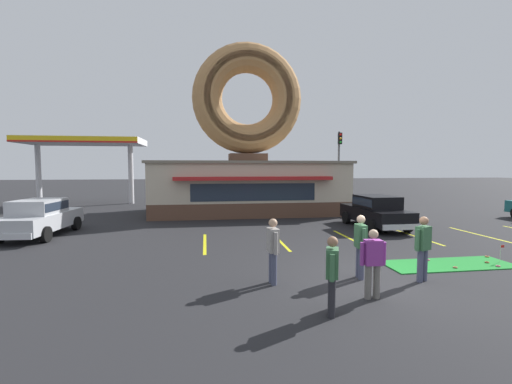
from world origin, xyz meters
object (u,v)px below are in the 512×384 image
golf_ball (418,266)px  traffic_light_pole (339,158)px  car_black (376,210)px  trash_bin (360,208)px  pedestrian_leather_jacket_man (360,243)px  pedestrian_blue_sweater_man (332,272)px  pedestrian_hooded_kid (273,248)px  putting_flag_pin (502,249)px  pedestrian_clipboard_woman (423,245)px  car_silver (40,216)px  pedestrian_beanie_man (373,261)px

golf_ball → traffic_light_pole: traffic_light_pole is taller
car_black → trash_bin: bearing=75.8°
pedestrian_leather_jacket_man → pedestrian_blue_sweater_man: bearing=-127.1°
pedestrian_blue_sweater_man → pedestrian_hooded_kid: 2.18m
putting_flag_pin → golf_ball: bearing=-179.2°
putting_flag_pin → pedestrian_hooded_kid: bearing=-173.7°
trash_bin → pedestrian_clipboard_woman: bearing=-107.6°
golf_ball → trash_bin: bearing=73.9°
pedestrian_leather_jacket_man → trash_bin: (5.10, 10.86, -0.45)m
putting_flag_pin → car_black: car_black is taller
traffic_light_pole → golf_ball: bearing=-104.3°
pedestrian_blue_sweater_man → pedestrian_hooded_kid: pedestrian_hooded_kid is taller
putting_flag_pin → car_silver: car_silver is taller
putting_flag_pin → trash_bin: size_ratio=0.56×
golf_ball → car_black: bearing=72.7°
golf_ball → traffic_light_pole: 17.79m
trash_bin → traffic_light_pole: 7.55m
pedestrian_beanie_man → traffic_light_pole: bearing=70.2°
car_silver → traffic_light_pole: (17.63, 10.22, 2.84)m
pedestrian_clipboard_woman → trash_bin: bearing=72.4°
pedestrian_clipboard_woman → car_silver: bearing=148.4°
golf_ball → pedestrian_clipboard_woman: bearing=-119.7°
pedestrian_leather_jacket_man → traffic_light_pole: (6.46, 17.56, 2.76)m
golf_ball → pedestrian_leather_jacket_man: 2.44m
pedestrian_blue_sweater_man → trash_bin: 14.61m
pedestrian_blue_sweater_man → pedestrian_clipboard_woman: pedestrian_clipboard_woman is taller
putting_flag_pin → trash_bin: 10.14m
putting_flag_pin → pedestrian_blue_sweater_man: pedestrian_blue_sweater_man is taller
pedestrian_leather_jacket_man → traffic_light_pole: 18.91m
pedestrian_leather_jacket_man → pedestrian_clipboard_woman: bearing=-17.3°
traffic_light_pole → pedestrian_beanie_man: bearing=-109.8°
pedestrian_beanie_man → traffic_light_pole: 20.34m
golf_ball → car_black: car_black is taller
golf_ball → pedestrian_beanie_man: 3.37m
car_black → pedestrian_hooded_kid: pedestrian_hooded_kid is taller
car_black → pedestrian_leather_jacket_man: size_ratio=2.68×
car_black → car_silver: 15.32m
pedestrian_blue_sweater_man → car_black: bearing=58.0°
putting_flag_pin → pedestrian_blue_sweater_man: bearing=-156.7°
putting_flag_pin → car_silver: (-16.17, 6.61, 0.43)m
golf_ball → pedestrian_leather_jacket_man: bearing=-162.3°
pedestrian_leather_jacket_man → golf_ball: bearing=17.7°
car_silver → traffic_light_pole: 20.58m
putting_flag_pin → pedestrian_clipboard_woman: bearing=-161.1°
car_black → pedestrian_hooded_kid: 9.73m
golf_ball → car_silver: (-13.33, 6.65, 0.82)m
pedestrian_clipboard_woman → pedestrian_beanie_man: pedestrian_clipboard_woman is taller
golf_ball → trash_bin: size_ratio=0.04×
golf_ball → putting_flag_pin: bearing=0.8°
pedestrian_blue_sweater_man → pedestrian_clipboard_woman: bearing=27.9°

